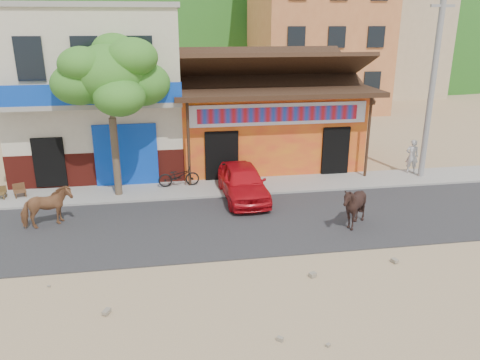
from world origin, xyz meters
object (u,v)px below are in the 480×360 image
object	(u,v)px
cow_dark	(354,206)
tree	(112,118)
cow_tan	(47,207)
pedestrian	(412,156)
red_car	(243,182)
cafe_chair_right	(19,185)
utility_pole	(433,83)
scooter	(179,176)

from	to	relation	value
cow_dark	tree	bearing A→B (deg)	-123.31
cow_tan	cow_dark	size ratio (longest dim) A/B	1.07
pedestrian	red_car	bearing A→B (deg)	28.81
tree	cafe_chair_right	size ratio (longest dim) A/B	6.50
cow_tan	red_car	size ratio (longest dim) A/B	0.41
cow_dark	pedestrian	distance (m)	6.88
cow_tan	cow_dark	distance (m)	10.08
utility_pole	tree	bearing A→B (deg)	-179.10
red_car	cafe_chair_right	bearing A→B (deg)	169.19
cow_tan	pedestrian	size ratio (longest dim) A/B	1.07
tree	utility_pole	xyz separation A→B (m)	(12.80, 0.20, 1.00)
utility_pole	red_car	distance (m)	8.84
cow_tan	tree	bearing A→B (deg)	-63.75
red_car	pedestrian	xyz separation A→B (m)	(7.86, 1.74, 0.17)
cow_dark	scooter	world-z (taller)	cow_dark
utility_pole	cow_tan	distance (m)	15.50
cafe_chair_right	tree	bearing A→B (deg)	-26.28
red_car	scooter	bearing A→B (deg)	144.81
red_car	cafe_chair_right	distance (m)	8.55
cow_tan	scooter	size ratio (longest dim) A/B	0.96
cow_dark	red_car	world-z (taller)	cow_dark
cow_dark	red_car	xyz separation A→B (m)	(-3.13, 3.25, -0.08)
red_car	cafe_chair_right	size ratio (longest dim) A/B	4.22
cow_tan	scooter	world-z (taller)	cow_tan
cow_tan	utility_pole	bearing A→B (deg)	-104.13
cow_tan	pedestrian	xyz separation A→B (m)	(14.67, 3.27, 0.16)
cow_tan	cafe_chair_right	bearing A→B (deg)	5.45
tree	cow_tan	world-z (taller)	tree
scooter	red_car	bearing A→B (deg)	-126.08
cow_dark	scooter	xyz separation A→B (m)	(-5.51, 4.81, -0.23)
tree	scooter	bearing A→B (deg)	13.36
utility_pole	pedestrian	size ratio (longest dim) A/B	5.32
tree	red_car	distance (m)	5.41
red_car	tree	bearing A→B (deg)	166.11
utility_pole	pedestrian	bearing A→B (deg)	110.47
cafe_chair_right	utility_pole	bearing A→B (deg)	-21.84
cow_dark	pedestrian	size ratio (longest dim) A/B	0.99
cafe_chair_right	cow_tan	bearing A→B (deg)	-81.43
tree	red_car	world-z (taller)	tree
tree	cow_tan	xyz separation A→B (m)	(-2.07, -2.54, -2.40)
cow_tan	pedestrian	bearing A→B (deg)	-101.99
tree	cafe_chair_right	distance (m)	4.51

